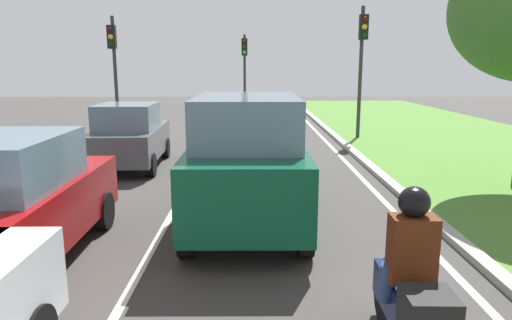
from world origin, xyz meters
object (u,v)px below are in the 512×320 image
object	(u,v)px
traffic_light_overhead_left	(114,57)
traffic_light_far_median	(245,61)
car_hatchback_far	(130,136)
rider_person	(411,246)
traffic_light_near_right	(362,51)
motorcycle	(408,312)
car_sedan_left_lane	(8,203)
car_suv_ahead	(247,159)

from	to	relation	value
traffic_light_overhead_left	traffic_light_far_median	world-z (taller)	traffic_light_overhead_left
car_hatchback_far	traffic_light_overhead_left	xyz separation A→B (m)	(-2.12, 6.05, 2.25)
rider_person	traffic_light_near_right	distance (m)	14.18
motorcycle	traffic_light_near_right	distance (m)	14.33
motorcycle	traffic_light_overhead_left	size ratio (longest dim) A/B	0.40
rider_person	motorcycle	bearing A→B (deg)	-91.54
car_hatchback_far	car_sedan_left_lane	bearing A→B (deg)	-91.91
car_sedan_left_lane	rider_person	size ratio (longest dim) A/B	3.71
car_sedan_left_lane	car_suv_ahead	bearing A→B (deg)	28.08
traffic_light_overhead_left	car_suv_ahead	bearing A→B (deg)	-63.18
car_suv_ahead	traffic_light_overhead_left	world-z (taller)	traffic_light_overhead_left
rider_person	car_sedan_left_lane	bearing A→B (deg)	156.45
rider_person	traffic_light_overhead_left	size ratio (longest dim) A/B	0.25
car_sedan_left_lane	traffic_light_far_median	distance (m)	19.75
car_sedan_left_lane	traffic_light_far_median	bearing A→B (deg)	80.64
car_sedan_left_lane	traffic_light_overhead_left	size ratio (longest dim) A/B	0.92
car_suv_ahead	rider_person	world-z (taller)	car_suv_ahead
car_hatchback_far	traffic_light_far_median	bearing A→B (deg)	74.86
traffic_light_far_median	car_sedan_left_lane	bearing A→B (deg)	-98.50
motorcycle	rider_person	xyz separation A→B (m)	(0.00, 0.05, 0.62)
traffic_light_far_median	car_hatchback_far	bearing A→B (deg)	-102.85
car_sedan_left_lane	traffic_light_near_right	distance (m)	13.93
motorcycle	car_sedan_left_lane	bearing A→B (deg)	155.96
car_sedan_left_lane	motorcycle	bearing A→B (deg)	-26.43
car_sedan_left_lane	motorcycle	xyz separation A→B (m)	(4.79, -2.29, -0.35)
car_hatchback_far	rider_person	size ratio (longest dim) A/B	3.23
car_hatchback_far	motorcycle	distance (m)	10.05
car_sedan_left_lane	traffic_light_far_median	size ratio (longest dim) A/B	0.97
traffic_light_near_right	rider_person	bearing A→B (deg)	-100.94
traffic_light_far_median	car_suv_ahead	bearing A→B (deg)	-88.80
car_suv_ahead	rider_person	distance (m)	4.33
motorcycle	car_hatchback_far	bearing A→B (deg)	120.28
car_hatchback_far	traffic_light_overhead_left	world-z (taller)	traffic_light_overhead_left
car_hatchback_far	traffic_light_far_median	xyz separation A→B (m)	(2.94, 12.91, 2.16)
rider_person	traffic_light_far_median	distance (m)	21.83
motorcycle	rider_person	size ratio (longest dim) A/B	1.63
car_sedan_left_lane	traffic_light_near_right	xyz separation A→B (m)	(7.45, 11.52, 2.40)
car_hatchback_far	traffic_light_overhead_left	bearing A→B (deg)	107.05
traffic_light_near_right	traffic_light_far_median	distance (m)	9.12
rider_person	traffic_light_far_median	size ratio (longest dim) A/B	0.26
car_hatchback_far	traffic_light_near_right	size ratio (longest dim) A/B	0.76
car_sedan_left_lane	traffic_light_near_right	world-z (taller)	traffic_light_near_right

